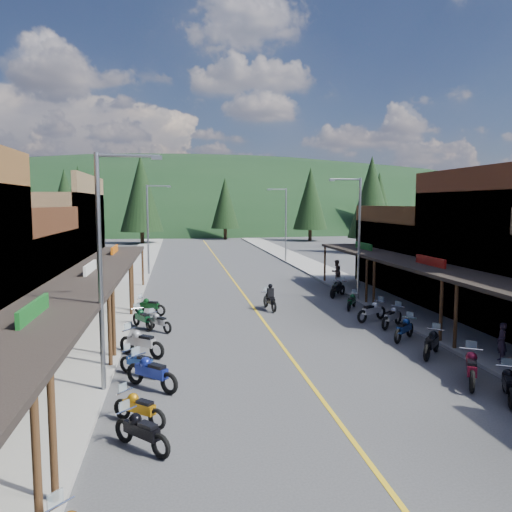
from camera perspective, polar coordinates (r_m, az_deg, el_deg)
name	(u,v)px	position (r m, az deg, el deg)	size (l,w,h in m)	color
ground	(276,337)	(24.12, 2.28, -9.28)	(220.00, 220.00, 0.00)	#38383A
centerline	(231,277)	(43.52, -2.91, -2.40)	(0.15, 90.00, 0.01)	gold
sidewalk_west	(128,278)	(43.46, -14.40, -2.50)	(3.40, 94.00, 0.15)	gray
sidewalk_east	(327,274)	(45.26, 8.12, -2.04)	(3.40, 94.00, 0.15)	gray
shop_west_3	(34,248)	(35.44, -24.06, 0.89)	(10.90, 10.20, 8.20)	brown
shop_east_3	(429,256)	(38.92, 19.12, 0.03)	(10.90, 10.20, 6.20)	#4C2D16
streetlight_0	(104,262)	(17.08, -16.93, -0.63)	(2.16, 0.18, 8.00)	gray
streetlight_1	(149,225)	(44.91, -12.08, 3.45)	(2.16, 0.18, 8.00)	gray
streetlight_2	(357,233)	(32.96, 11.48, 2.58)	(2.16, 0.18, 8.00)	gray
streetlight_3	(285,221)	(54.09, 3.28, 3.98)	(2.16, 0.18, 8.00)	gray
ridge_hill	(191,224)	(158.00, -7.40, 3.64)	(310.00, 140.00, 60.00)	black
pine_1	(65,199)	(94.82, -21.00, 6.14)	(5.88, 5.88, 12.50)	black
pine_2	(141,193)	(81.00, -12.98, 7.00)	(6.72, 6.72, 14.00)	black
pine_3	(225,203)	(89.22, -3.55, 6.07)	(5.04, 5.04, 11.00)	black
pine_4	(310,198)	(85.84, 6.24, 6.55)	(5.88, 5.88, 12.50)	black
pine_5	(373,195)	(102.38, 13.18, 6.76)	(6.72, 6.72, 14.00)	black
pine_6	(450,203)	(100.48, 21.28, 5.67)	(5.04, 5.04, 11.00)	black
pine_7	(27,199)	(102.54, -24.71, 5.95)	(5.88, 5.88, 12.50)	black
pine_8	(28,207)	(65.18, -24.66, 5.12)	(4.48, 4.48, 10.00)	black
pine_9	(379,203)	(73.59, 13.88, 5.85)	(4.93, 4.93, 10.80)	black
pine_10	(79,201)	(74.03, -19.61, 5.99)	(5.38, 5.38, 11.60)	black
pine_11	(371,197)	(65.60, 13.05, 6.57)	(5.82, 5.82, 12.40)	black
bike_west_3	(142,429)	(13.90, -12.95, -18.75)	(0.67, 2.00, 1.14)	black
bike_west_4	(139,406)	(15.36, -13.23, -16.40)	(0.63, 1.90, 1.09)	#AC6E0C
bike_west_5	(151,371)	(17.88, -11.87, -12.70)	(0.77, 2.31, 1.32)	navy
bike_west_6	(140,361)	(19.33, -13.17, -11.65)	(0.64, 1.91, 1.09)	navy
bike_west_7	(141,341)	(21.61, -12.96, -9.45)	(0.76, 2.29, 1.31)	#9D9CA2
bike_west_8	(159,321)	(25.55, -11.04, -7.29)	(0.62, 1.85, 1.06)	gray
bike_west_9	(143,317)	(26.28, -12.84, -6.84)	(0.68, 2.04, 1.17)	#0C3C1E
bike_west_10	(150,305)	(29.29, -12.04, -5.51)	(0.67, 2.02, 1.16)	#0B3916
bike_east_4	(509,383)	(18.54, 26.90, -12.80)	(0.68, 2.05, 1.17)	black
bike_east_5	(471,366)	(19.48, 23.40, -11.47)	(0.78, 2.35, 1.34)	maroon
bike_east_6	(432,342)	(22.30, 19.45, -9.25)	(0.73, 2.18, 1.25)	black
bike_east_7	(404,328)	(24.48, 16.58, -7.86)	(0.70, 2.09, 1.19)	navy
bike_east_8	(392,316)	(26.79, 15.29, -6.59)	(0.72, 2.15, 1.23)	#97979C
bike_east_9	(372,310)	(27.91, 13.10, -6.02)	(0.72, 2.17, 1.24)	#B0AFB4
bike_east_10	(352,300)	(30.82, 10.88, -5.00)	(0.62, 1.86, 1.06)	#0C3E1C
bike_east_11	(338,288)	(34.64, 9.32, -3.61)	(0.73, 2.18, 1.24)	black
bike_east_12	(336,287)	(35.05, 9.09, -3.56)	(0.67, 2.02, 1.16)	black
rider_on_bike	(270,299)	(30.02, 1.59, -4.95)	(1.00, 2.22, 1.64)	black
pedestrian_east_a	(502,342)	(22.14, 26.28, -8.81)	(0.57, 0.37, 1.56)	#2E2132
pedestrian_east_b	(336,272)	(39.48, 9.16, -1.77)	(0.89, 0.52, 1.84)	brown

